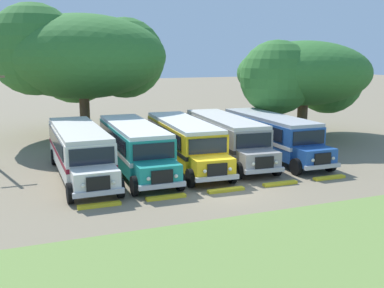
{
  "coord_description": "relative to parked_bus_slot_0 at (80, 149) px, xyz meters",
  "views": [
    {
      "loc": [
        -9.68,
        -20.32,
        6.9
      ],
      "look_at": [
        0.0,
        4.41,
        1.6
      ],
      "focal_mm": 41.83,
      "sensor_mm": 36.0,
      "label": 1
    }
  ],
  "objects": [
    {
      "name": "curb_wheelstop_2",
      "position": [
        6.54,
        -5.9,
        -1.51
      ],
      "size": [
        2.0,
        0.36,
        0.15
      ],
      "primitive_type": "cube",
      "color": "yellow",
      "rests_on": "ground_plane"
    },
    {
      "name": "broad_shade_tree",
      "position": [
        2.17,
        13.73,
        5.17
      ],
      "size": [
        14.89,
        15.54,
        10.88
      ],
      "color": "brown",
      "rests_on": "ground_plane"
    },
    {
      "name": "curb_wheelstop_4",
      "position": [
        13.02,
        -5.9,
        -1.51
      ],
      "size": [
        2.0,
        0.36,
        0.15
      ],
      "primitive_type": "cube",
      "color": "yellow",
      "rests_on": "ground_plane"
    },
    {
      "name": "foreground_grass_strip",
      "position": [
        6.54,
        -14.85,
        -1.58
      ],
      "size": [
        80.0,
        11.07,
        0.01
      ],
      "primitive_type": "cube",
      "color": "olive",
      "rests_on": "ground_plane"
    },
    {
      "name": "curb_wheelstop_0",
      "position": [
        0.05,
        -5.9,
        -1.51
      ],
      "size": [
        2.0,
        0.36,
        0.15
      ],
      "primitive_type": "cube",
      "color": "yellow",
      "rests_on": "ground_plane"
    },
    {
      "name": "parked_bus_slot_0",
      "position": [
        0.0,
        0.0,
        0.0
      ],
      "size": [
        2.79,
        10.85,
        2.82
      ],
      "rotation": [
        0.0,
        0.0,
        -1.56
      ],
      "color": "silver",
      "rests_on": "ground_plane"
    },
    {
      "name": "parked_bus_slot_3",
      "position": [
        9.69,
        0.76,
        0.0
      ],
      "size": [
        3.27,
        10.93,
        2.82
      ],
      "rotation": [
        0.0,
        0.0,
        -1.63
      ],
      "color": "#9E9993",
      "rests_on": "ground_plane"
    },
    {
      "name": "ground_plane",
      "position": [
        6.54,
        -5.51,
        -1.58
      ],
      "size": [
        220.0,
        220.0,
        0.0
      ],
      "primitive_type": "plane",
      "color": "#84755B"
    },
    {
      "name": "secondary_tree",
      "position": [
        19.21,
        5.98,
        3.7
      ],
      "size": [
        12.85,
        10.74,
        8.16
      ],
      "color": "brown",
      "rests_on": "ground_plane"
    },
    {
      "name": "parked_bus_slot_4",
      "position": [
        12.96,
        0.38,
        0.0
      ],
      "size": [
        2.76,
        10.85,
        2.82
      ],
      "rotation": [
        0.0,
        0.0,
        -1.58
      ],
      "color": "#23519E",
      "rests_on": "ground_plane"
    },
    {
      "name": "parked_bus_slot_2",
      "position": [
        6.56,
        0.3,
        0.0
      ],
      "size": [
        3.17,
        10.91,
        2.82
      ],
      "rotation": [
        0.0,
        0.0,
        -1.62
      ],
      "color": "yellow",
      "rests_on": "ground_plane"
    },
    {
      "name": "parked_bus_slot_1",
      "position": [
        3.25,
        0.03,
        0.0
      ],
      "size": [
        2.79,
        10.85,
        2.82
      ],
      "rotation": [
        0.0,
        0.0,
        -1.58
      ],
      "color": "teal",
      "rests_on": "ground_plane"
    },
    {
      "name": "curb_wheelstop_1",
      "position": [
        3.29,
        -5.9,
        -1.51
      ],
      "size": [
        2.0,
        0.36,
        0.15
      ],
      "primitive_type": "cube",
      "color": "yellow",
      "rests_on": "ground_plane"
    },
    {
      "name": "curb_wheelstop_3",
      "position": [
        9.78,
        -5.9,
        -1.51
      ],
      "size": [
        2.0,
        0.36,
        0.15
      ],
      "primitive_type": "cube",
      "color": "yellow",
      "rests_on": "ground_plane"
    }
  ]
}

